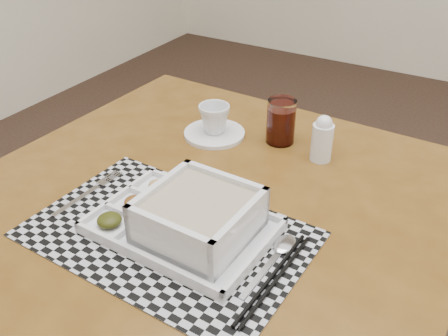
{
  "coord_description": "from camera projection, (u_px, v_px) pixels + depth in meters",
  "views": [
    {
      "loc": [
        -0.05,
        -1.03,
        1.31
      ],
      "look_at": [
        -0.45,
        -0.35,
        0.82
      ],
      "focal_mm": 40.0,
      "sensor_mm": 36.0,
      "label": 1
    }
  ],
  "objects": [
    {
      "name": "dining_table",
      "position": [
        206.0,
        227.0,
        1.05
      ],
      "size": [
        1.0,
        1.0,
        0.73
      ],
      "color": "#4F300E",
      "rests_on": "ground"
    },
    {
      "name": "placemat",
      "position": [
        168.0,
        234.0,
        0.91
      ],
      "size": [
        0.51,
        0.34,
        0.0
      ],
      "primitive_type": "cube",
      "rotation": [
        0.0,
        0.0,
        -0.04
      ],
      "color": "#A6A7AE",
      "rests_on": "dining_table"
    },
    {
      "name": "serving_tray",
      "position": [
        193.0,
        220.0,
        0.89
      ],
      "size": [
        0.33,
        0.23,
        0.09
      ],
      "color": "silver",
      "rests_on": "placemat"
    },
    {
      "name": "fork",
      "position": [
        90.0,
        192.0,
        1.02
      ],
      "size": [
        0.02,
        0.19,
        0.0
      ],
      "color": "#BBBBC2",
      "rests_on": "placemat"
    },
    {
      "name": "spoon",
      "position": [
        281.0,
        249.0,
        0.87
      ],
      "size": [
        0.04,
        0.18,
        0.01
      ],
      "color": "#BBBBC2",
      "rests_on": "placemat"
    },
    {
      "name": "chopsticks",
      "position": [
        274.0,
        278.0,
        0.81
      ],
      "size": [
        0.03,
        0.24,
        0.01
      ],
      "color": "black",
      "rests_on": "placemat"
    },
    {
      "name": "saucer",
      "position": [
        214.0,
        134.0,
        1.23
      ],
      "size": [
        0.15,
        0.15,
        0.01
      ],
      "primitive_type": "cylinder",
      "color": "silver",
      "rests_on": "dining_table"
    },
    {
      "name": "cup",
      "position": [
        214.0,
        119.0,
        1.21
      ],
      "size": [
        0.09,
        0.09,
        0.07
      ],
      "primitive_type": "imported",
      "rotation": [
        0.0,
        0.0,
        0.27
      ],
      "color": "silver",
      "rests_on": "saucer"
    },
    {
      "name": "juice_glass",
      "position": [
        281.0,
        123.0,
        1.18
      ],
      "size": [
        0.07,
        0.07,
        0.11
      ],
      "color": "white",
      "rests_on": "dining_table"
    },
    {
      "name": "creamer_bottle",
      "position": [
        322.0,
        139.0,
        1.11
      ],
      "size": [
        0.05,
        0.05,
        0.11
      ],
      "color": "silver",
      "rests_on": "dining_table"
    }
  ]
}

